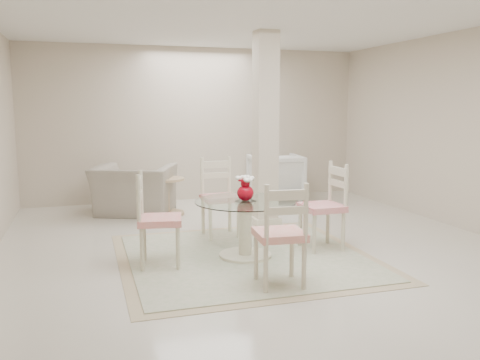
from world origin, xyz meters
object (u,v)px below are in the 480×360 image
object	(u,v)px
dining_table	(245,229)
armchair_white	(275,177)
column	(265,130)
red_vase	(245,188)
dining_chair_east	(328,200)
dining_chair_north	(219,191)
recliner_taupe	(134,190)
dining_chair_south	(282,227)
side_table	(167,198)
dining_chair_west	(153,212)

from	to	relation	value
dining_table	armchair_white	world-z (taller)	armchair_white
column	red_vase	distance (m)	1.76
dining_chair_east	dining_chair_north	size ratio (longest dim) A/B	1.00
column	recliner_taupe	bearing A→B (deg)	144.48
dining_chair_south	recliner_taupe	distance (m)	3.87
side_table	dining_chair_west	bearing A→B (deg)	-102.09
dining_table	dining_chair_east	distance (m)	1.06
dining_chair_south	red_vase	bearing A→B (deg)	-83.57
column	dining_chair_south	xyz separation A→B (m)	(-0.74, -2.50, -0.77)
dining_chair_west	red_vase	bearing A→B (deg)	-78.97
armchair_white	red_vase	bearing A→B (deg)	69.63
dining_table	dining_chair_east	xyz separation A→B (m)	(1.02, 0.04, 0.27)
dining_chair_south	dining_chair_east	bearing A→B (deg)	-128.36
red_vase	armchair_white	size ratio (longest dim) A/B	0.31
dining_chair_east	dining_chair_west	distance (m)	2.04
dining_chair_east	side_table	xyz separation A→B (m)	(-1.50, 2.46, -0.33)
dining_chair_north	armchair_white	bearing A→B (deg)	51.81
side_table	dining_chair_north	bearing A→B (deg)	-73.21
red_vase	side_table	world-z (taller)	red_vase
recliner_taupe	dining_chair_east	bearing A→B (deg)	148.87
dining_chair_south	side_table	size ratio (longest dim) A/B	1.92
side_table	dining_table	bearing A→B (deg)	-79.12
dining_chair_east	red_vase	bearing A→B (deg)	-89.35
dining_chair_north	dining_chair_south	bearing A→B (deg)	-89.58
dining_chair_north	dining_chair_east	bearing A→B (deg)	-44.35
column	side_table	distance (m)	1.94
armchair_white	dining_table	bearing A→B (deg)	69.62
dining_table	recliner_taupe	bearing A→B (deg)	109.35
dining_chair_north	side_table	world-z (taller)	dining_chair_north
dining_chair_east	armchair_white	bearing A→B (deg)	168.64
dining_chair_west	dining_chair_south	bearing A→B (deg)	-123.80
dining_chair_north	armchair_white	distance (m)	2.69
column	dining_chair_east	size ratio (longest dim) A/B	2.39
column	recliner_taupe	distance (m)	2.33
column	dining_chair_north	xyz separation A→B (m)	(-0.80, -0.46, -0.76)
column	side_table	world-z (taller)	column
dining_table	dining_chair_east	size ratio (longest dim) A/B	0.99
dining_chair_north	dining_table	bearing A→B (deg)	-89.36
dining_table	dining_chair_west	distance (m)	1.05
red_vase	dining_chair_west	size ratio (longest dim) A/B	0.26
dining_chair_west	side_table	xyz separation A→B (m)	(0.54, 2.52, -0.32)
dining_chair_south	column	bearing A→B (deg)	-101.55
dining_chair_east	dining_chair_south	bearing A→B (deg)	-44.65
recliner_taupe	armchair_white	size ratio (longest dim) A/B	1.28
dining_chair_east	side_table	distance (m)	2.90
column	dining_chair_north	size ratio (longest dim) A/B	2.40
column	recliner_taupe	xyz separation A→B (m)	(-1.72, 1.23, -0.97)
recliner_taupe	red_vase	bearing A→B (deg)	131.82
dining_chair_west	dining_chair_south	distance (m)	1.45
dining_chair_north	dining_chair_west	size ratio (longest dim) A/B	1.02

